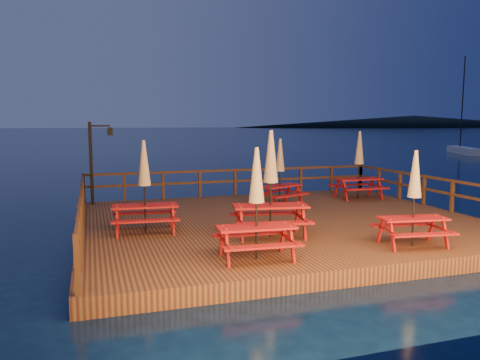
{
  "coord_description": "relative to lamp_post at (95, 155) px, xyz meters",
  "views": [
    {
      "loc": [
        -5.55,
        -13.15,
        3.41
      ],
      "look_at": [
        -1.15,
        0.6,
        1.6
      ],
      "focal_mm": 35.0,
      "sensor_mm": 36.0,
      "label": 1
    }
  ],
  "objects": [
    {
      "name": "picnic_table_5",
      "position": [
        1.19,
        -5.02,
        -0.49
      ],
      "size": [
        1.88,
        1.59,
        2.52
      ],
      "rotation": [
        0.0,
        0.0,
        -0.09
      ],
      "color": "maroon",
      "rests_on": "deck"
    },
    {
      "name": "picnic_table_2",
      "position": [
        9.81,
        -1.81,
        -0.43
      ],
      "size": [
        1.87,
        1.55,
        2.63
      ],
      "rotation": [
        0.0,
        0.0,
        -0.02
      ],
      "color": "maroon",
      "rests_on": "deck"
    },
    {
      "name": "railing",
      "position": [
        5.39,
        -2.77,
        -1.03
      ],
      "size": [
        11.8,
        9.75,
        1.1
      ],
      "color": "#382412",
      "rests_on": "deck"
    },
    {
      "name": "picnic_table_3",
      "position": [
        7.22,
        -8.4,
        -0.59
      ],
      "size": [
        1.81,
        1.57,
        2.33
      ],
      "rotation": [
        0.0,
        0.0,
        -0.15
      ],
      "color": "maroon",
      "rests_on": "deck"
    },
    {
      "name": "lamp_post",
      "position": [
        0.0,
        0.0,
        0.0
      ],
      "size": [
        0.85,
        0.18,
        3.0
      ],
      "color": "black",
      "rests_on": "deck"
    },
    {
      "name": "ground",
      "position": [
        5.39,
        -4.55,
        -2.2
      ],
      "size": [
        500.0,
        500.0,
        0.0
      ],
      "primitive_type": "plane",
      "color": "black",
      "rests_on": "ground"
    },
    {
      "name": "picnic_table_4",
      "position": [
        4.27,
        -6.47,
        -0.35
      ],
      "size": [
        2.2,
        1.92,
        2.79
      ],
      "rotation": [
        0.0,
        0.0,
        -0.18
      ],
      "color": "maroon",
      "rests_on": "deck"
    },
    {
      "name": "picnic_table_0",
      "position": [
        6.29,
        -2.25,
        -0.55
      ],
      "size": [
        2.07,
        1.9,
        2.4
      ],
      "rotation": [
        0.0,
        0.0,
        0.37
      ],
      "color": "maroon",
      "rests_on": "deck"
    },
    {
      "name": "headland_right",
      "position": [
        190.39,
        225.45,
        1.3
      ],
      "size": [
        230.4,
        86.4,
        7.0
      ],
      "primitive_type": "ellipsoid",
      "color": "black",
      "rests_on": "ground"
    },
    {
      "name": "picnic_table_1",
      "position": [
        3.23,
        -8.29,
        -0.52
      ],
      "size": [
        1.82,
        1.54,
        2.46
      ],
      "rotation": [
        0.0,
        0.0,
        -0.07
      ],
      "color": "maroon",
      "rests_on": "deck"
    },
    {
      "name": "deck_piles",
      "position": [
        5.39,
        -4.55,
        -2.5
      ],
      "size": [
        11.44,
        9.44,
        1.4
      ],
      "color": "#382412",
      "rests_on": "ground"
    },
    {
      "name": "sailboat",
      "position": [
        37.5,
        22.24,
        -1.85
      ],
      "size": [
        3.95,
        6.88,
        10.4
      ],
      "rotation": [
        0.0,
        0.0,
        -0.42
      ],
      "color": "silver",
      "rests_on": "ground"
    },
    {
      "name": "deck",
      "position": [
        5.39,
        -4.55,
        -2.0
      ],
      "size": [
        12.0,
        10.0,
        0.4
      ],
      "primitive_type": "cube",
      "color": "#401F14",
      "rests_on": "ground"
    }
  ]
}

